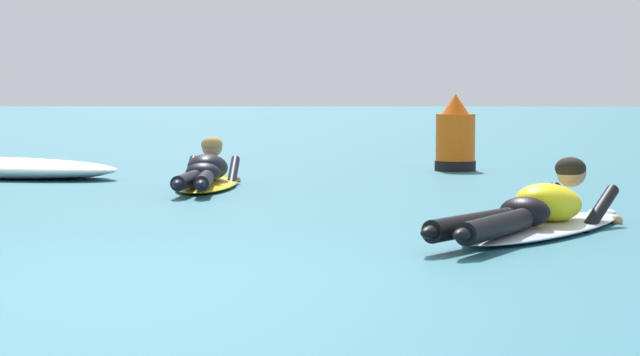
# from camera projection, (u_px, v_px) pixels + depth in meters

# --- Properties ---
(ground_plane) EXTENTS (120.00, 120.00, 0.00)m
(ground_plane) POSITION_uv_depth(u_px,v_px,m) (233.00, 164.00, 15.76)
(ground_plane) COLOR #2D6B7A
(surfer_near) EXTENTS (1.82, 2.53, 0.54)m
(surfer_near) POSITION_uv_depth(u_px,v_px,m) (539.00, 214.00, 8.05)
(surfer_near) COLOR silver
(surfer_near) RESTS_ON ground
(surfer_far) EXTENTS (0.59, 2.50, 0.54)m
(surfer_far) POSITION_uv_depth(u_px,v_px,m) (206.00, 175.00, 11.84)
(surfer_far) COLOR yellow
(surfer_far) RESTS_ON ground
(channel_marker_buoy) EXTENTS (0.50, 0.50, 0.92)m
(channel_marker_buoy) POSITION_uv_depth(u_px,v_px,m) (455.00, 141.00, 14.46)
(channel_marker_buoy) COLOR #EA5B0F
(channel_marker_buoy) RESTS_ON ground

